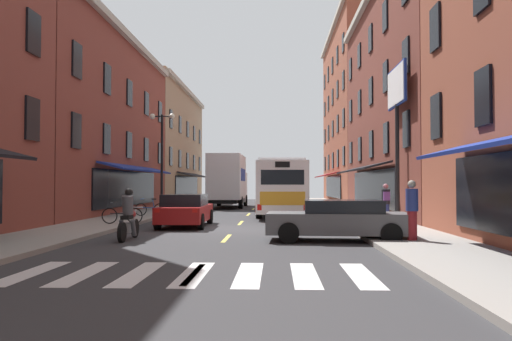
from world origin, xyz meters
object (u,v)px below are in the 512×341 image
billboard_sign (397,102)px  bicycle_mid (150,209)px  bicycle_near (122,215)px  motorcycle_rider (129,218)px  sedan_near (339,220)px  street_lamp_twin (162,158)px  sedan_mid (186,210)px  pedestrian_near (386,202)px  box_truck (228,181)px  pedestrian_mid (412,209)px  transit_bus (280,187)px

billboard_sign → bicycle_mid: size_ratio=4.07×
billboard_sign → bicycle_near: (-11.84, -1.78, -4.96)m
billboard_sign → motorcycle_rider: (-10.14, -6.52, -4.76)m
sedan_near → motorcycle_rider: (-6.70, -0.02, 0.04)m
street_lamp_twin → bicycle_mid: bearing=-95.1°
sedan_near → motorcycle_rider: motorcycle_rider is taller
sedan_mid → pedestrian_near: 8.49m
bicycle_mid → street_lamp_twin: (0.16, 1.84, 2.74)m
sedan_near → box_truck: bearing=104.2°
sedan_near → pedestrian_near: size_ratio=2.70×
sedan_near → motorcycle_rider: bearing=-179.9°
sedan_near → pedestrian_mid: (2.04, -0.92, 0.38)m
transit_bus → box_truck: (-3.89, 8.60, 0.42)m
bicycle_near → pedestrian_near: pedestrian_near is taller
motorcycle_rider → street_lamp_twin: (-1.66, 11.67, 2.54)m
transit_bus → sedan_near: bearing=-82.7°
box_truck → bicycle_near: (-2.76, -17.55, -1.54)m
bicycle_near → motorcycle_rider: bearing=-70.2°
bicycle_mid → street_lamp_twin: street_lamp_twin is taller
billboard_sign → sedan_near: (-3.44, -6.51, -4.80)m
bicycle_near → box_truck: bearing=81.1°
transit_bus → sedan_near: (1.76, -13.68, -0.96)m
billboard_sign → motorcycle_rider: billboard_sign is taller
sedan_mid → bicycle_mid: (-2.72, 4.73, -0.20)m
transit_bus → pedestrian_near: size_ratio=7.11×
bicycle_mid → street_lamp_twin: 3.31m
billboard_sign → bicycle_near: bearing=-171.5°
box_truck → bicycle_near: box_truck is taller
transit_bus → street_lamp_twin: bearing=-162.9°
street_lamp_twin → sedan_near: bearing=-54.3°
sedan_mid → pedestrian_near: pedestrian_near is taller
box_truck → sedan_near: bearing=-75.8°
billboard_sign → bicycle_mid: (-11.97, 3.31, -4.96)m
pedestrian_mid → street_lamp_twin: size_ratio=0.31×
transit_bus → bicycle_mid: bearing=-150.3°
bicycle_near → billboard_sign: bearing=8.5°
street_lamp_twin → bicycle_near: bearing=-90.3°
pedestrian_near → box_truck: bearing=120.0°
billboard_sign → motorcycle_rider: 12.96m
sedan_mid → bicycle_mid: 5.46m
box_truck → sedan_near: size_ratio=1.83×
sedan_mid → street_lamp_twin: 7.49m
billboard_sign → street_lamp_twin: billboard_sign is taller
motorcycle_rider → street_lamp_twin: street_lamp_twin is taller
transit_bus → sedan_near: size_ratio=2.63×
transit_bus → box_truck: size_ratio=1.44×
box_truck → pedestrian_near: (8.32, -16.87, -1.02)m
sedan_near → bicycle_mid: 13.01m
transit_bus → bicycle_mid: transit_bus is taller
box_truck → bicycle_mid: (-2.89, -12.46, -1.54)m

